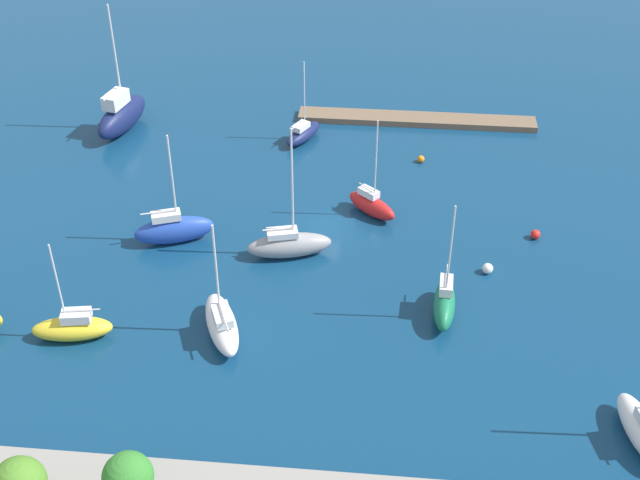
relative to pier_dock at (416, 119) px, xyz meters
The scene contains 14 objects.
water 20.24m from the pier_dock, 68.24° to the left, with size 160.00×160.00×0.00m, color navy.
pier_dock is the anchor object (origin of this frame).
park_tree_east 50.95m from the pier_dock, 72.66° to the left, with size 2.73×2.73×4.30m.
sailboat_navy_lone_north 29.04m from the pier_dock, ahead, with size 4.28×8.28×12.60m.
sailboat_blue_by_breakwater 29.46m from the pier_dock, 49.12° to the left, with size 6.58×3.83×9.64m.
sailboat_red_east_end 17.27m from the pier_dock, 77.44° to the left, with size 4.71×4.25×8.92m.
sailboat_gray_near_pier 25.27m from the pier_dock, 66.91° to the left, with size 6.90×3.57×11.25m.
sailboat_green_far_south 29.43m from the pier_dock, 93.84° to the left, with size 1.82×5.37×9.64m.
sailboat_white_outer_mooring 35.49m from the pier_dock, 67.84° to the left, with size 4.25×6.74×9.10m.
sailboat_navy_center_basin 11.88m from the pier_dock, 23.84° to the left, with size 3.82×5.28×8.03m.
sailboat_yellow_far_north 41.44m from the pier_dock, 55.28° to the left, with size 5.77×2.86×8.00m.
mooring_buoy_orange 7.85m from the pier_dock, 93.03° to the left, with size 0.67×0.67×0.67m, color orange.
mooring_buoy_red 21.36m from the pier_dock, 116.65° to the left, with size 0.79×0.79×0.79m, color red.
mooring_buoy_white 24.63m from the pier_dock, 102.77° to the left, with size 0.84×0.84×0.84m, color white.
Camera 1 is at (-5.00, 56.90, 39.79)m, focal length 47.28 mm.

